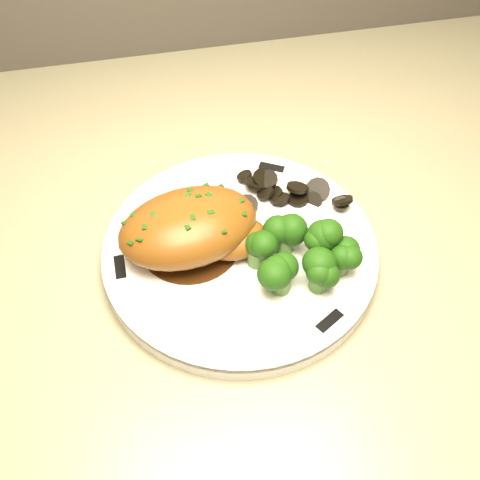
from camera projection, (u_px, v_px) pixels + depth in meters
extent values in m
cube|color=#4E3B23|center=(400.00, 371.00, 1.04)|extent=(2.07, 0.67, 0.89)
cylinder|color=white|center=(240.00, 252.00, 0.59)|extent=(0.31, 0.31, 0.02)
cube|color=black|center=(272.00, 167.00, 0.65)|extent=(0.03, 0.02, 0.00)
cube|color=black|center=(120.00, 267.00, 0.56)|extent=(0.01, 0.03, 0.00)
cube|color=black|center=(330.00, 321.00, 0.53)|extent=(0.03, 0.02, 0.00)
cylinder|color=#361C09|center=(190.00, 244.00, 0.58)|extent=(0.10, 0.10, 0.00)
ellipsoid|color=brown|center=(188.00, 227.00, 0.56)|extent=(0.15, 0.11, 0.05)
ellipsoid|color=brown|center=(236.00, 239.00, 0.57)|extent=(0.07, 0.06, 0.03)
cube|color=#1C420D|center=(143.00, 221.00, 0.54)|extent=(0.01, 0.00, 0.00)
cube|color=#1C420D|center=(160.00, 213.00, 0.54)|extent=(0.01, 0.00, 0.00)
cube|color=#1C420D|center=(176.00, 207.00, 0.54)|extent=(0.01, 0.00, 0.00)
cube|color=#1C420D|center=(193.00, 202.00, 0.55)|extent=(0.01, 0.00, 0.00)
cube|color=#1C420D|center=(210.00, 199.00, 0.55)|extent=(0.01, 0.00, 0.00)
cube|color=#1C420D|center=(226.00, 197.00, 0.56)|extent=(0.01, 0.00, 0.00)
cylinder|color=black|center=(320.00, 190.00, 0.63)|extent=(0.02, 0.02, 0.01)
cylinder|color=black|center=(314.00, 182.00, 0.63)|extent=(0.02, 0.02, 0.01)
cylinder|color=black|center=(304.00, 176.00, 0.63)|extent=(0.02, 0.02, 0.01)
cylinder|color=black|center=(290.00, 180.00, 0.64)|extent=(0.02, 0.02, 0.01)
cylinder|color=black|center=(276.00, 179.00, 0.63)|extent=(0.02, 0.02, 0.01)
cylinder|color=black|center=(265.00, 182.00, 0.63)|extent=(0.03, 0.03, 0.02)
cylinder|color=black|center=(257.00, 193.00, 0.63)|extent=(0.03, 0.03, 0.01)
cylinder|color=black|center=(257.00, 198.00, 0.62)|extent=(0.02, 0.02, 0.00)
cylinder|color=black|center=(262.00, 202.00, 0.61)|extent=(0.03, 0.03, 0.01)
cylinder|color=black|center=(273.00, 211.00, 0.61)|extent=(0.03, 0.03, 0.02)
cylinder|color=black|center=(287.00, 209.00, 0.61)|extent=(0.03, 0.03, 0.01)
cylinder|color=black|center=(302.00, 205.00, 0.61)|extent=(0.03, 0.03, 0.02)
cylinder|color=black|center=(313.00, 204.00, 0.62)|extent=(0.04, 0.04, 0.01)
cylinder|color=black|center=(320.00, 195.00, 0.62)|extent=(0.03, 0.03, 0.01)
cylinder|color=#517A33|center=(257.00, 255.00, 0.56)|extent=(0.02, 0.02, 0.02)
sphere|color=black|center=(257.00, 245.00, 0.55)|extent=(0.03, 0.03, 0.03)
cylinder|color=#517A33|center=(284.00, 243.00, 0.57)|extent=(0.02, 0.02, 0.02)
sphere|color=black|center=(285.00, 232.00, 0.56)|extent=(0.03, 0.03, 0.03)
cylinder|color=#517A33|center=(318.00, 249.00, 0.56)|extent=(0.02, 0.02, 0.02)
sphere|color=black|center=(320.00, 238.00, 0.55)|extent=(0.03, 0.03, 0.03)
cylinder|color=#517A33|center=(281.00, 282.00, 0.54)|extent=(0.02, 0.02, 0.02)
sphere|color=black|center=(282.00, 271.00, 0.53)|extent=(0.03, 0.03, 0.03)
cylinder|color=#517A33|center=(319.00, 280.00, 0.54)|extent=(0.02, 0.02, 0.02)
sphere|color=black|center=(321.00, 269.00, 0.53)|extent=(0.03, 0.03, 0.03)
cylinder|color=#517A33|center=(340.00, 263.00, 0.55)|extent=(0.02, 0.02, 0.02)
sphere|color=black|center=(342.00, 252.00, 0.54)|extent=(0.03, 0.03, 0.03)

